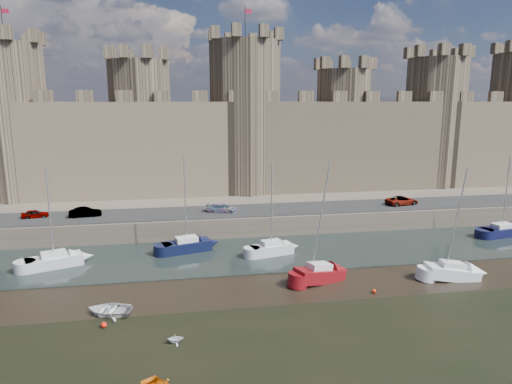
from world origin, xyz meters
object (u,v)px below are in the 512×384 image
sailboat_0 (54,260)px  sailboat_2 (271,248)px  car_2 (222,208)px  car_0 (35,214)px  sailboat_1 (187,245)px  sailboat_5 (452,271)px  sailboat_4 (319,273)px  car_3 (402,201)px  sailboat_3 (502,230)px  car_1 (85,212)px

sailboat_0 → sailboat_2: (22.56, -0.03, 0.03)m
car_2 → sailboat_2: size_ratio=0.39×
car_0 → sailboat_0: sailboat_0 is taller
sailboat_1 → sailboat_5: 27.57m
sailboat_2 → sailboat_4: (2.95, -8.04, 0.01)m
car_3 → sailboat_1: 30.68m
sailboat_1 → sailboat_3: bearing=-16.7°
sailboat_0 → sailboat_4: sailboat_4 is taller
sailboat_0 → sailboat_1: 13.64m
car_2 → car_3: car_3 is taller
sailboat_4 → car_1: bearing=122.5°
sailboat_3 → car_3: bearing=129.8°
sailboat_1 → sailboat_5: bearing=-42.1°
sailboat_2 → car_2: bearing=99.2°
car_2 → sailboat_0: bearing=133.0°
sailboat_3 → sailboat_4: (-26.94, -10.13, 0.04)m
sailboat_4 → car_2: bearing=92.1°
car_0 → sailboat_4: bearing=-133.6°
sailboat_1 → car_3: bearing=-1.6°
car_1 → sailboat_4: bearing=-134.4°
sailboat_1 → sailboat_3: (39.05, -0.51, -0.06)m
sailboat_5 → car_3: bearing=81.7°
sailboat_1 → sailboat_4: size_ratio=0.94×
car_0 → sailboat_3: (57.24, -9.16, -2.25)m
car_2 → car_1: bearing=102.1°
car_3 → sailboat_2: 22.99m
car_0 → sailboat_3: sailboat_3 is taller
sailboat_0 → sailboat_2: size_ratio=0.99×
sailboat_0 → sailboat_5: sailboat_5 is taller
car_0 → sailboat_5: (42.93, -20.80, -2.27)m
car_0 → sailboat_5: bearing=-126.9°
car_3 → sailboat_5: size_ratio=0.43×
sailboat_3 → car_0: bearing=161.5°
car_3 → sailboat_3: bearing=-141.9°
car_3 → sailboat_1: bearing=93.4°
car_2 → car_3: (24.89, 0.02, 0.06)m
sailboat_4 → sailboat_1: bearing=118.8°
car_2 → sailboat_5: sailboat_5 is taller
car_2 → sailboat_0: sailboat_0 is taller
car_1 → sailboat_4: size_ratio=0.33×
sailboat_3 → sailboat_5: sailboat_5 is taller
sailboat_3 → car_1: bearing=161.1°
car_2 → sailboat_1: size_ratio=0.37×
car_1 → sailboat_2: bearing=-123.4°
sailboat_0 → sailboat_4: bearing=-38.7°
sailboat_1 → sailboat_2: (9.17, -2.59, -0.02)m
car_1 → sailboat_1: 14.80m
car_1 → sailboat_0: 10.97m
sailboat_2 → car_1: bearing=139.2°
car_1 → sailboat_4: sailboat_4 is taller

